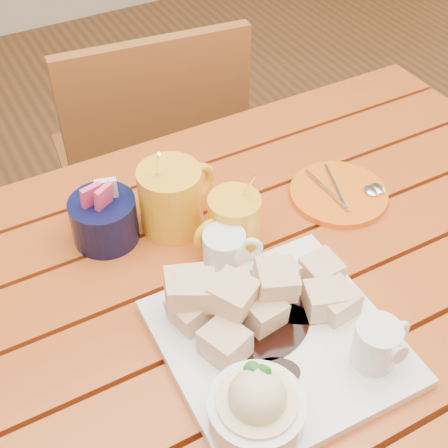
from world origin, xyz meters
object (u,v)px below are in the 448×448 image
table (251,329)px  chair_far (152,164)px  coffee_mug_right (172,197)px  coffee_mug_left (233,221)px  orange_saucer (339,193)px  dessert_plate (272,343)px

table → chair_far: (0.10, 0.65, -0.16)m
coffee_mug_right → coffee_mug_left: bearing=-69.7°
coffee_mug_left → coffee_mug_right: size_ratio=0.81×
orange_saucer → chair_far: (-0.12, 0.55, -0.27)m
coffee_mug_right → orange_saucer: size_ratio=1.01×
dessert_plate → orange_saucer: size_ratio=1.82×
coffee_mug_left → orange_saucer: bearing=-5.3°
table → orange_saucer: 0.27m
table → coffee_mug_right: coffee_mug_right is taller
orange_saucer → chair_far: 0.63m
coffee_mug_right → orange_saucer: (0.27, -0.07, -0.05)m
table → chair_far: 0.68m
dessert_plate → orange_saucer: dessert_plate is taller
chair_far → table: bearing=87.9°
table → dessert_plate: 0.19m
dessert_plate → coffee_mug_right: bearing=90.1°
coffee_mug_right → chair_far: coffee_mug_right is taller
coffee_mug_left → orange_saucer: size_ratio=0.81×
coffee_mug_left → orange_saucer: 0.22m
dessert_plate → coffee_mug_right: 0.29m
orange_saucer → coffee_mug_left: bearing=-177.4°
table → coffee_mug_left: (0.02, 0.09, 0.15)m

